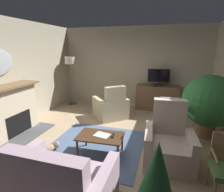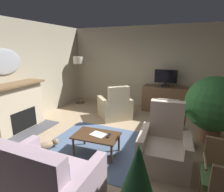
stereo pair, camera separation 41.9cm
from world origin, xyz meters
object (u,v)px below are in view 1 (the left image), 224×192
Objects in this scene: sofa_floral at (60,185)px; armchair_angled_to_table at (111,107)px; floor_lamp at (70,66)px; fireplace at (12,112)px; tv_cabinet at (157,98)px; tv_remote at (113,136)px; potted_plant_on_hearth_side at (157,179)px; television at (159,77)px; armchair_in_far_corner at (168,144)px; coffee_table at (100,138)px; folded_newspaper at (102,135)px; cat at (48,149)px; potted_plant_leafy_by_curtain at (181,134)px; potted_plant_tall_palm_by_window at (209,102)px.

sofa_floral is 3.33m from armchair_angled_to_table.
fireplace is at bearing -92.61° from floor_lamp.
armchair_angled_to_table is at bearing -137.65° from tv_cabinet.
potted_plant_on_hearth_side is (0.90, -1.19, 0.16)m from tv_remote.
television is 3.24m from tv_remote.
potted_plant_on_hearth_side is (-0.15, -1.31, 0.23)m from armchair_in_far_corner.
television is at bearing 97.38° from armchair_in_far_corner.
floor_lamp is at bearing 127.84° from coffee_table.
armchair_angled_to_table reaches higher than folded_newspaper.
cat is at bearing 158.24° from potted_plant_on_hearth_side.
potted_plant_leafy_by_curtain is at bearing 54.45° from sofa_floral.
tv_cabinet is 3.31m from coffee_table.
tv_remote reaches higher than coffee_table.
fireplace is 1.07× the size of tv_cabinet.
potted_plant_leafy_by_curtain is at bearing -25.85° from floor_lamp.
tv_cabinet is at bearing 97.25° from armchair_in_far_corner.
potted_plant_tall_palm_by_window is at bearing 57.05° from armchair_in_far_corner.
potted_plant_leafy_by_curtain reaches higher than tv_remote.
floor_lamp reaches higher than potted_plant_tall_palm_by_window.
cat is 3.63m from floor_lamp.
coffee_table is at bearing -173.09° from armchair_in_far_corner.
cat is (-3.22, -1.77, -0.78)m from potted_plant_tall_palm_by_window.
armchair_angled_to_table is 2.21× the size of cat.
armchair_in_far_corner is 1.25× the size of potted_plant_leafy_by_curtain.
potted_plant_on_hearth_side is (0.23, -4.33, 0.18)m from tv_cabinet.
tv_remote is at bearing -3.04° from fireplace.
cat is at bearing 96.27° from tv_remote.
folded_newspaper is at bearing -3.73° from fireplace.
potted_plant_leafy_by_curtain is at bearing 78.45° from potted_plant_on_hearth_side.
floor_lamp reaches higher than cat.
potted_plant_tall_palm_by_window is 2.71× the size of cat.
fireplace is 1.47m from cat.
coffee_table is (-0.92, -3.18, -0.04)m from tv_cabinet.
tv_remote is at bearing -71.74° from armchair_angled_to_table.
tv_cabinet is 8.40× the size of tv_remote.
armchair_angled_to_table is 2.33m from floor_lamp.
armchair_in_far_corner reaches higher than potted_plant_on_hearth_side.
potted_plant_on_hearth_side is (1.54, -3.13, 0.26)m from armchair_angled_to_table.
sofa_floral is 2.03m from armchair_in_far_corner.
floor_lamp is (-3.39, 4.03, 0.86)m from potted_plant_on_hearth_side.
armchair_angled_to_table is at bearing -138.94° from television.
armchair_angled_to_table is (-0.39, 1.99, -0.04)m from coffee_table.
tv_remote is 0.57× the size of folded_newspaper.
potted_plant_tall_palm_by_window is at bearing 16.23° from fireplace.
floor_lamp is at bearing 130.07° from potted_plant_on_hearth_side.
fireplace reaches higher than potted_plant_on_hearth_side.
potted_plant_tall_palm_by_window is 1.40× the size of potted_plant_on_hearth_side.
television is 0.77× the size of potted_plant_leafy_by_curtain.
cat is (-0.66, -2.26, -0.23)m from armchair_angled_to_table.
tv_cabinet is at bearing 90.00° from television.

